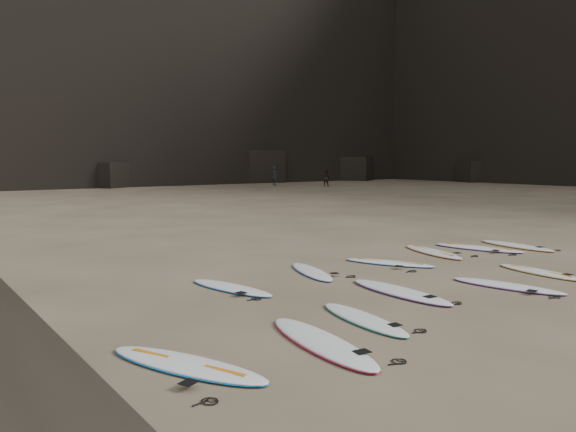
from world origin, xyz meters
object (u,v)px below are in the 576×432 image
(surfboard_7, at_px, (389,262))
(surfboard_9, at_px, (478,248))
(surfboard_8, at_px, (433,252))
(person_b, at_px, (326,178))
(surfboard_5, at_px, (231,287))
(surfboard_6, at_px, (312,271))
(surfboard_4, at_px, (540,272))
(surfboard_1, at_px, (363,319))
(surfboard_3, at_px, (507,285))
(surfboard_11, at_px, (186,364))
(surfboard_10, at_px, (516,245))
(surfboard_2, at_px, (400,291))
(person_a, at_px, (275,176))
(surfboard_0, at_px, (321,341))

(surfboard_7, height_order, surfboard_9, surfboard_9)
(surfboard_7, bearing_deg, surfboard_8, -14.69)
(surfboard_8, relative_size, person_b, 1.55)
(surfboard_5, distance_m, surfboard_6, 2.41)
(surfboard_4, bearing_deg, surfboard_1, -169.67)
(person_b, bearing_deg, surfboard_1, 110.19)
(surfboard_4, distance_m, surfboard_6, 5.42)
(surfboard_7, relative_size, person_b, 1.42)
(surfboard_3, distance_m, person_b, 42.45)
(surfboard_1, height_order, surfboard_5, surfboard_5)
(surfboard_11, bearing_deg, surfboard_1, -20.61)
(surfboard_9, xyz_separation_m, surfboard_10, (1.35, -0.41, -0.00))
(surfboard_2, bearing_deg, person_a, 60.60)
(surfboard_4, distance_m, surfboard_11, 9.46)
(surfboard_1, distance_m, surfboard_2, 2.15)
(surfboard_4, height_order, surfboard_5, surfboard_5)
(surfboard_2, bearing_deg, surfboard_1, -151.35)
(person_a, relative_size, person_b, 1.15)
(surfboard_10, bearing_deg, surfboard_7, -178.18)
(surfboard_10, bearing_deg, surfboard_6, -179.27)
(surfboard_1, xyz_separation_m, surfboard_9, (7.96, 3.40, 0.01))
(surfboard_4, bearing_deg, surfboard_7, 131.46)
(surfboard_10, height_order, surfboard_11, surfboard_10)
(surfboard_7, xyz_separation_m, person_b, (24.24, 31.59, 0.79))
(surfboard_6, bearing_deg, surfboard_7, 10.55)
(surfboard_0, distance_m, surfboard_6, 5.14)
(surfboard_9, bearing_deg, surfboard_2, -173.23)
(surfboard_7, bearing_deg, surfboard_4, -81.03)
(surfboard_1, relative_size, surfboard_3, 0.96)
(surfboard_4, bearing_deg, surfboard_9, 65.07)
(surfboard_5, relative_size, person_b, 1.38)
(person_a, bearing_deg, surfboard_4, 150.44)
(surfboard_5, bearing_deg, surfboard_6, -5.31)
(surfboard_8, xyz_separation_m, surfboard_11, (-9.64, -3.92, -0.00))
(surfboard_8, xyz_separation_m, person_b, (22.01, 31.15, 0.79))
(surfboard_9, bearing_deg, surfboard_3, -153.36)
(surfboard_4, height_order, person_b, person_b)
(surfboard_5, relative_size, surfboard_6, 1.02)
(surfboard_1, height_order, surfboard_7, surfboard_7)
(surfboard_2, relative_size, surfboard_9, 1.00)
(surfboard_4, xyz_separation_m, person_a, (19.29, 39.00, 0.92))
(surfboard_9, bearing_deg, person_b, 41.92)
(surfboard_2, xyz_separation_m, surfboard_11, (-5.26, -1.14, -0.00))
(surfboard_5, distance_m, surfboard_11, 4.38)
(surfboard_6, distance_m, surfboard_9, 6.22)
(person_b, bearing_deg, surfboard_7, 111.74)
(surfboard_4, bearing_deg, surfboard_11, -169.90)
(surfboard_1, xyz_separation_m, surfboard_10, (9.31, 2.99, 0.01))
(person_a, distance_m, person_b, 5.35)
(surfboard_7, height_order, surfboard_11, surfboard_11)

